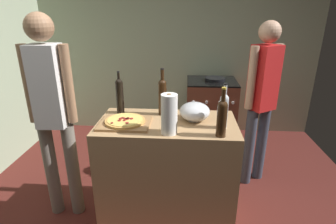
{
  "coord_description": "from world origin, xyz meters",
  "views": [
    {
      "loc": [
        0.28,
        -1.45,
        1.76
      ],
      "look_at": [
        0.13,
        0.65,
        0.96
      ],
      "focal_mm": 28.64,
      "sensor_mm": 36.0,
      "label": 1
    }
  ],
  "objects": [
    {
      "name": "ground_plane",
      "position": [
        0.0,
        1.23,
        -0.01
      ],
      "size": [
        4.26,
        3.05,
        0.02
      ],
      "primitive_type": "cube",
      "color": "#511E19"
    },
    {
      "name": "kitchen_wall_rear",
      "position": [
        0.0,
        2.5,
        1.3
      ],
      "size": [
        4.26,
        0.1,
        2.6
      ],
      "primitive_type": "cube",
      "color": "#99A889",
      "rests_on": "ground_plane"
    },
    {
      "name": "counter",
      "position": [
        0.13,
        0.55,
        0.45
      ],
      "size": [
        1.13,
        0.6,
        0.91
      ],
      "primitive_type": "cube",
      "color": "tan",
      "rests_on": "ground_plane"
    },
    {
      "name": "cutting_board",
      "position": [
        -0.2,
        0.48,
        0.92
      ],
      "size": [
        0.4,
        0.32,
        0.02
      ],
      "primitive_type": "cube",
      "color": "#9E7247",
      "rests_on": "counter"
    },
    {
      "name": "pizza",
      "position": [
        -0.2,
        0.48,
        0.94
      ],
      "size": [
        0.32,
        0.32,
        0.03
      ],
      "color": "tan",
      "rests_on": "cutting_board"
    },
    {
      "name": "mixing_bowl",
      "position": [
        0.36,
        0.6,
        0.99
      ],
      "size": [
        0.25,
        0.25,
        0.15
      ],
      "color": "#B2B2B7",
      "rests_on": "counter"
    },
    {
      "name": "paper_towel_roll",
      "position": [
        0.16,
        0.34,
        1.06
      ],
      "size": [
        0.12,
        0.12,
        0.3
      ],
      "color": "white",
      "rests_on": "counter"
    },
    {
      "name": "wine_bottle_dark",
      "position": [
        0.54,
        0.32,
        1.06
      ],
      "size": [
        0.07,
        0.07,
        0.36
      ],
      "color": "#331E0F",
      "rests_on": "counter"
    },
    {
      "name": "wine_bottle_clear",
      "position": [
        -0.29,
        0.74,
        1.08
      ],
      "size": [
        0.07,
        0.07,
        0.37
      ],
      "color": "black",
      "rests_on": "counter"
    },
    {
      "name": "wine_bottle_amber",
      "position": [
        0.57,
        0.47,
        1.06
      ],
      "size": [
        0.07,
        0.07,
        0.35
      ],
      "color": "silver",
      "rests_on": "counter"
    },
    {
      "name": "wine_bottle_green",
      "position": [
        0.08,
        0.72,
        1.08
      ],
      "size": [
        0.07,
        0.07,
        0.41
      ],
      "color": "#331E0F",
      "rests_on": "counter"
    },
    {
      "name": "stove",
      "position": [
        0.63,
        2.1,
        0.44
      ],
      "size": [
        0.66,
        0.61,
        0.92
      ],
      "color": "brown",
      "rests_on": "ground_plane"
    },
    {
      "name": "person_in_stripes",
      "position": [
        -0.79,
        0.51,
        1.02
      ],
      "size": [
        0.39,
        0.21,
        1.75
      ],
      "color": "slate",
      "rests_on": "ground_plane"
    },
    {
      "name": "person_in_red",
      "position": [
        1.03,
        1.14,
        0.98
      ],
      "size": [
        0.35,
        0.3,
        1.68
      ],
      "color": "#383D4C",
      "rests_on": "ground_plane"
    }
  ]
}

